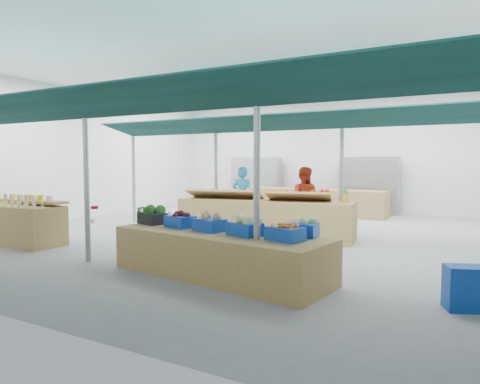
{
  "coord_description": "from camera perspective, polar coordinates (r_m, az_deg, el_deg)",
  "views": [
    {
      "loc": [
        5.25,
        -9.53,
        1.84
      ],
      "look_at": [
        0.91,
        -1.6,
        1.21
      ],
      "focal_mm": 32.0,
      "sensor_mm": 36.0,
      "label": 1
    }
  ],
  "objects": [
    {
      "name": "floor",
      "position": [
        11.03,
        -0.16,
        -5.6
      ],
      "size": [
        13.0,
        13.0,
        0.0
      ],
      "primitive_type": "plane",
      "color": "slate",
      "rests_on": "ground"
    },
    {
      "name": "hall",
      "position": [
        12.18,
        3.13,
        7.79
      ],
      "size": [
        13.0,
        13.0,
        13.0
      ],
      "color": "silver",
      "rests_on": "ground"
    },
    {
      "name": "pole_grid",
      "position": [
        8.98,
        -1.36,
        3.82
      ],
      "size": [
        10.0,
        4.6,
        3.0
      ],
      "color": "gray",
      "rests_on": "floor"
    },
    {
      "name": "awnings",
      "position": [
        9.03,
        -1.37,
        9.98
      ],
      "size": [
        9.5,
        7.08,
        0.3
      ],
      "color": "black",
      "rests_on": "pole_grid"
    },
    {
      "name": "back_shelving_left",
      "position": [
        17.37,
        2.16,
        1.23
      ],
      "size": [
        2.0,
        0.5,
        2.0
      ],
      "primitive_type": "cube",
      "color": "#B23F33",
      "rests_on": "floor"
    },
    {
      "name": "back_shelving_right",
      "position": [
        15.89,
        16.84,
        0.8
      ],
      "size": [
        2.0,
        0.5,
        2.0
      ],
      "primitive_type": "cube",
      "color": "#B23F33",
      "rests_on": "floor"
    },
    {
      "name": "bottle_shelf",
      "position": [
        10.76,
        -26.84,
        -3.73
      ],
      "size": [
        1.98,
        1.19,
        1.16
      ],
      "rotation": [
        0.0,
        0.0,
        -0.01
      ],
      "color": "brown",
      "rests_on": "floor"
    },
    {
      "name": "veg_counter",
      "position": [
        6.96,
        -2.79,
        -8.29
      ],
      "size": [
        3.82,
        1.75,
        0.72
      ],
      "primitive_type": "cube",
      "rotation": [
        0.0,
        0.0,
        -0.15
      ],
      "color": "brown",
      "rests_on": "floor"
    },
    {
      "name": "fruit_counter",
      "position": [
        10.5,
        3.29,
        -3.55
      ],
      "size": [
        4.39,
        1.46,
        0.92
      ],
      "primitive_type": "cube",
      "rotation": [
        0.0,
        0.0,
        0.1
      ],
      "color": "brown",
      "rests_on": "floor"
    },
    {
      "name": "far_counter",
      "position": [
        15.27,
        9.88,
        -1.29
      ],
      "size": [
        5.0,
        1.17,
        0.89
      ],
      "primitive_type": "cube",
      "rotation": [
        0.0,
        0.0,
        -0.04
      ],
      "color": "brown",
      "rests_on": "floor"
    },
    {
      "name": "crate_stack",
      "position": [
        6.12,
        27.8,
        -11.27
      ],
      "size": [
        0.55,
        0.47,
        0.55
      ],
      "primitive_type": "cube",
      "rotation": [
        0.0,
        0.0,
        0.38
      ],
      "color": "#0E399A",
      "rests_on": "floor"
    },
    {
      "name": "vendor_left",
      "position": [
        11.97,
        0.37,
        -0.69
      ],
      "size": [
        0.67,
        0.47,
        1.72
      ],
      "primitive_type": "imported",
      "rotation": [
        0.0,
        0.0,
        3.25
      ],
      "color": "#1A78AA",
      "rests_on": "floor"
    },
    {
      "name": "vendor_right",
      "position": [
        11.24,
        8.48,
        -1.04
      ],
      "size": [
        0.9,
        0.73,
        1.72
      ],
      "primitive_type": "imported",
      "rotation": [
        0.0,
        0.0,
        3.25
      ],
      "color": "maroon",
      "rests_on": "floor"
    },
    {
      "name": "crate_broccoli",
      "position": [
        7.97,
        -11.6,
        -3.03
      ],
      "size": [
        0.58,
        0.48,
        0.35
      ],
      "rotation": [
        0.0,
        0.0,
        -0.29
      ],
      "color": "black",
      "rests_on": "veg_counter"
    },
    {
      "name": "crate_beets",
      "position": [
        7.46,
        -7.95,
        -3.67
      ],
      "size": [
        0.58,
        0.48,
        0.29
      ],
      "rotation": [
        0.0,
        0.0,
        -0.29
      ],
      "color": "#0E399A",
      "rests_on": "veg_counter"
    },
    {
      "name": "crate_celeriac",
      "position": [
        7.0,
        -4.09,
        -4.04
      ],
      "size": [
        0.58,
        0.48,
        0.31
      ],
      "rotation": [
        0.0,
        0.0,
        -0.29
      ],
      "color": "#0E399A",
      "rests_on": "veg_counter"
    },
    {
      "name": "crate_cabbage",
      "position": [
        6.56,
        0.64,
        -4.46
      ],
      "size": [
        0.58,
        0.48,
        0.35
      ],
      "rotation": [
        0.0,
        0.0,
        -0.29
      ],
      "color": "#0E399A",
      "rests_on": "veg_counter"
    },
    {
      "name": "crate_carrots",
      "position": [
        6.17,
        6.02,
        -5.46
      ],
      "size": [
        0.58,
        0.48,
        0.29
      ],
      "rotation": [
        0.0,
        0.0,
        -0.29
      ],
      "color": "#0E399A",
      "rests_on": "veg_counter"
    },
    {
      "name": "sparrow",
      "position": [
        8.0,
        -13.07,
        -2.39
      ],
      "size": [
        0.12,
        0.09,
        0.11
      ],
      "rotation": [
        0.0,
        0.0,
        -0.29
      ],
      "color": "brown",
      "rests_on": "crate_broccoli"
    },
    {
      "name": "pole_ribbon",
      "position": [
        7.38,
        -18.85,
        -2.13
      ],
      "size": [
        0.12,
        0.12,
        0.28
      ],
      "color": "#AB0B14",
      "rests_on": "pole_grid"
    },
    {
      "name": "apple_heap_yellow",
      "position": [
        10.73,
        -2.04,
        -0.02
      ],
      "size": [
        2.0,
        1.08,
        0.27
      ],
      "rotation": [
        0.0,
        0.0,
        0.21
      ],
      "color": "#997247",
      "rests_on": "fruit_counter"
    },
    {
      "name": "apple_heap_red",
      "position": [
        10.08,
        7.78,
        -0.31
      ],
      "size": [
        1.61,
        0.99,
        0.27
      ],
      "rotation": [
        0.0,
        0.0,
        0.21
      ],
      "color": "#997247",
      "rests_on": "fruit_counter"
    },
    {
      "name": "pineapple",
      "position": [
        9.86,
        13.83,
        -0.4
      ],
      "size": [
        0.14,
        0.14,
        0.39
      ],
      "rotation": [
        0.0,
        0.0,
        0.21
      ],
      "color": "#8C6019",
      "rests_on": "fruit_counter"
    },
    {
      "name": "crate_extra",
      "position": [
        6.56,
        8.1,
        -4.59
      ],
      "size": [
        0.51,
        0.41,
        0.32
      ],
      "rotation": [
        0.0,
        0.0,
        0.03
      ],
      "color": "#0E399A",
      "rests_on": "veg_counter"
    }
  ]
}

